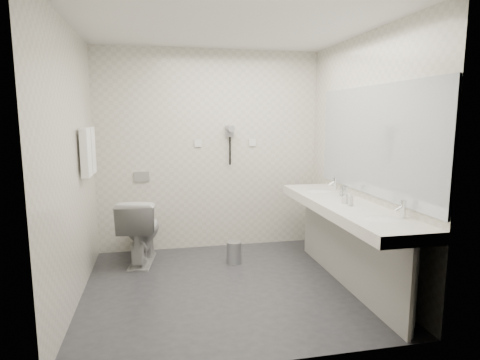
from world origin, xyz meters
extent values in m
plane|color=#29292F|center=(0.00, 0.00, 0.00)|extent=(2.80, 2.80, 0.00)
plane|color=silver|center=(0.00, 0.00, 2.50)|extent=(2.80, 2.80, 0.00)
plane|color=beige|center=(0.00, 1.30, 1.25)|extent=(2.80, 0.00, 2.80)
plane|color=beige|center=(0.00, -1.30, 1.25)|extent=(2.80, 0.00, 2.80)
plane|color=beige|center=(-1.40, 0.00, 1.25)|extent=(0.00, 2.60, 2.60)
plane|color=beige|center=(1.40, 0.00, 1.25)|extent=(0.00, 2.60, 2.60)
cube|color=silver|center=(1.12, -0.20, 0.80)|extent=(0.55, 2.20, 0.10)
cube|color=#9C9993|center=(1.15, -0.20, 0.38)|extent=(0.03, 2.15, 0.75)
cylinder|color=silver|center=(1.18, -1.24, 0.38)|extent=(0.06, 0.06, 0.75)
cylinder|color=silver|center=(1.18, 0.84, 0.38)|extent=(0.06, 0.06, 0.75)
cube|color=#B2BCC6|center=(1.39, -0.20, 1.45)|extent=(0.02, 2.20, 1.05)
ellipsoid|color=white|center=(1.12, -0.85, 0.83)|extent=(0.40, 0.31, 0.05)
ellipsoid|color=white|center=(1.12, 0.45, 0.83)|extent=(0.40, 0.31, 0.05)
cylinder|color=silver|center=(1.32, -0.85, 0.92)|extent=(0.04, 0.04, 0.15)
cylinder|color=silver|center=(1.32, 0.45, 0.92)|extent=(0.04, 0.04, 0.15)
imported|color=white|center=(1.10, -0.24, 0.90)|extent=(0.07, 0.07, 0.10)
imported|color=white|center=(1.11, -0.34, 0.92)|extent=(0.05, 0.05, 0.13)
cylinder|color=silver|center=(1.27, 0.10, 0.90)|extent=(0.06, 0.06, 0.11)
cylinder|color=silver|center=(1.25, 0.12, 0.90)|extent=(0.06, 0.06, 0.10)
imported|color=white|center=(-0.87, 0.89, 0.38)|extent=(0.53, 0.81, 0.76)
cube|color=#B2B5BA|center=(-0.85, 1.29, 0.95)|extent=(0.18, 0.02, 0.12)
cylinder|color=#B2B5BA|center=(0.18, 0.63, 0.12)|extent=(0.21, 0.21, 0.24)
cylinder|color=#B2B5BA|center=(0.18, 0.63, 0.25)|extent=(0.17, 0.17, 0.01)
cylinder|color=silver|center=(-1.35, 0.55, 1.55)|extent=(0.02, 0.62, 0.02)
cube|color=white|center=(-1.34, 0.41, 1.33)|extent=(0.07, 0.24, 0.48)
cube|color=white|center=(-1.34, 0.69, 1.33)|extent=(0.07, 0.24, 0.48)
cube|color=gray|center=(0.25, 1.27, 1.50)|extent=(0.10, 0.04, 0.14)
cylinder|color=gray|center=(0.25, 1.20, 1.53)|extent=(0.08, 0.14, 0.08)
cylinder|color=black|center=(0.25, 1.26, 1.25)|extent=(0.02, 0.02, 0.35)
cube|color=white|center=(-0.15, 1.29, 1.35)|extent=(0.09, 0.02, 0.09)
cube|color=white|center=(0.55, 1.29, 1.35)|extent=(0.09, 0.02, 0.09)
camera|label=1|loc=(-0.66, -3.75, 1.67)|focal=30.11mm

